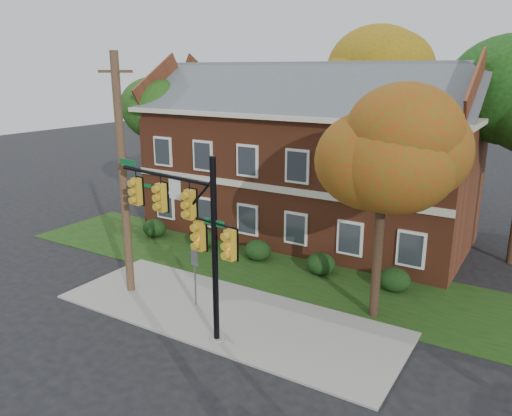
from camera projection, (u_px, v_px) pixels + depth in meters
The scene contains 15 objects.
ground at pixel (211, 326), 18.94m from camera, with size 120.00×120.00×0.00m, color black.
sidewalk at pixel (226, 314), 19.75m from camera, with size 14.00×5.00×0.08m, color gray.
grass_strip at pixel (286, 272), 23.85m from camera, with size 30.00×6.00×0.04m, color #193811.
apartment_building at pixel (306, 149), 28.41m from camera, with size 18.80×8.80×9.74m.
hedge_far_left at pixel (155, 228), 28.83m from camera, with size 1.40×1.26×1.05m, color black.
hedge_left at pixel (203, 238), 27.07m from camera, with size 1.40×1.26×1.05m, color black.
hedge_center at pixel (258, 250), 25.30m from camera, with size 1.40×1.26×1.05m, color black.
hedge_right at pixel (321, 264), 23.54m from camera, with size 1.40×1.26×1.05m, color black.
hedge_far_right at pixel (394, 280), 21.77m from camera, with size 1.40×1.26×1.05m, color black.
tree_near_right at pixel (390, 149), 17.68m from camera, with size 4.50×4.25×8.58m.
tree_left_rear at pixel (162, 113), 31.94m from camera, with size 5.40×5.10×8.88m.
tree_far_rear at pixel (378, 78), 33.13m from camera, with size 6.84×6.46×11.52m.
traffic_signal at pixel (190, 224), 17.46m from camera, with size 5.96×1.04×6.70m.
utility_pole at pixel (123, 177), 20.49m from camera, with size 1.57×0.39×10.10m.
sign_post at pixel (195, 268), 20.06m from camera, with size 0.36×0.11×2.50m.
Camera 1 is at (10.38, -13.61, 9.41)m, focal length 35.00 mm.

